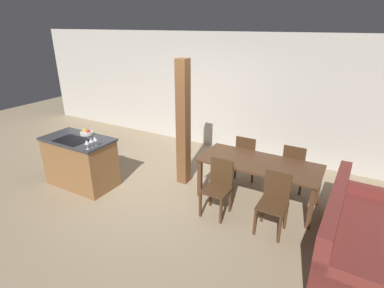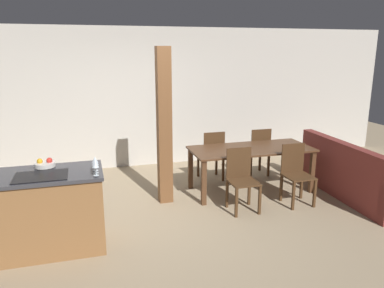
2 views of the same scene
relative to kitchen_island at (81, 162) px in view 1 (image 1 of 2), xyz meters
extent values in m
plane|color=#9E896B|center=(1.36, 0.55, -0.47)|extent=(16.00, 16.00, 0.00)
cube|color=beige|center=(1.36, 3.02, 0.88)|extent=(11.20, 0.08, 2.70)
cube|color=olive|center=(0.00, 0.00, -0.02)|extent=(1.27, 0.68, 0.89)
cube|color=#38383D|center=(0.00, 0.00, 0.44)|extent=(1.31, 0.72, 0.04)
cube|color=black|center=(0.00, -0.12, 0.47)|extent=(0.56, 0.40, 0.01)
cylinder|color=silver|center=(0.02, 0.21, 0.50)|extent=(0.24, 0.24, 0.05)
sphere|color=red|center=(0.07, 0.21, 0.54)|extent=(0.07, 0.07, 0.07)
sphere|color=gold|center=(-0.04, 0.22, 0.54)|extent=(0.07, 0.07, 0.07)
cylinder|color=silver|center=(0.58, -0.28, 0.48)|extent=(0.06, 0.06, 0.00)
cylinder|color=silver|center=(0.58, -0.28, 0.52)|extent=(0.01, 0.01, 0.09)
cone|color=silver|center=(0.58, -0.28, 0.60)|extent=(0.07, 0.07, 0.07)
cylinder|color=silver|center=(0.58, -0.19, 0.48)|extent=(0.06, 0.06, 0.00)
cylinder|color=silver|center=(0.58, -0.19, 0.52)|extent=(0.01, 0.01, 0.09)
cone|color=silver|center=(0.58, -0.19, 0.60)|extent=(0.07, 0.07, 0.07)
cylinder|color=silver|center=(0.58, -0.10, 0.48)|extent=(0.06, 0.06, 0.00)
cylinder|color=silver|center=(0.58, -0.10, 0.52)|extent=(0.01, 0.01, 0.09)
cone|color=silver|center=(0.58, -0.10, 0.60)|extent=(0.07, 0.07, 0.07)
cube|color=#51331E|center=(3.06, 1.09, 0.24)|extent=(1.97, 0.86, 0.03)
cube|color=#51331E|center=(2.14, 0.72, -0.12)|extent=(0.07, 0.07, 0.70)
cube|color=#51331E|center=(3.98, 0.72, -0.12)|extent=(0.07, 0.07, 0.70)
cube|color=#51331E|center=(2.14, 1.45, -0.12)|extent=(0.07, 0.07, 0.70)
cube|color=#51331E|center=(3.98, 1.45, -0.12)|extent=(0.07, 0.07, 0.70)
cube|color=#472D19|center=(2.61, 0.36, -0.03)|extent=(0.40, 0.40, 0.02)
cube|color=#472D19|center=(2.61, 0.55, 0.20)|extent=(0.38, 0.02, 0.45)
cube|color=#472D19|center=(2.44, 0.18, -0.26)|extent=(0.04, 0.04, 0.43)
cube|color=#472D19|center=(2.79, 0.18, -0.26)|extent=(0.04, 0.04, 0.43)
cube|color=#472D19|center=(2.44, 0.54, -0.26)|extent=(0.04, 0.04, 0.43)
cube|color=#472D19|center=(2.79, 0.54, -0.26)|extent=(0.04, 0.04, 0.43)
cube|color=#472D19|center=(3.50, 0.36, -0.03)|extent=(0.40, 0.40, 0.02)
cube|color=#472D19|center=(3.50, 0.55, 0.20)|extent=(0.38, 0.02, 0.45)
cube|color=#472D19|center=(3.33, 0.18, -0.26)|extent=(0.04, 0.04, 0.43)
cube|color=#472D19|center=(3.68, 0.18, -0.26)|extent=(0.04, 0.04, 0.43)
cube|color=#472D19|center=(3.33, 0.54, -0.26)|extent=(0.04, 0.04, 0.43)
cube|color=#472D19|center=(3.68, 0.54, -0.26)|extent=(0.04, 0.04, 0.43)
cube|color=#472D19|center=(2.61, 1.82, -0.03)|extent=(0.40, 0.40, 0.02)
cube|color=#472D19|center=(2.61, 1.63, 0.20)|extent=(0.38, 0.02, 0.45)
cube|color=#472D19|center=(2.79, 1.99, -0.26)|extent=(0.04, 0.04, 0.43)
cube|color=#472D19|center=(2.44, 1.99, -0.26)|extent=(0.04, 0.04, 0.43)
cube|color=#472D19|center=(2.79, 1.64, -0.26)|extent=(0.04, 0.04, 0.43)
cube|color=#472D19|center=(2.44, 1.64, -0.26)|extent=(0.04, 0.04, 0.43)
cube|color=#472D19|center=(3.50, 1.82, -0.03)|extent=(0.40, 0.40, 0.02)
cube|color=#472D19|center=(3.50, 1.63, 0.20)|extent=(0.38, 0.02, 0.45)
cube|color=#472D19|center=(3.68, 1.99, -0.26)|extent=(0.04, 0.04, 0.43)
cube|color=#472D19|center=(3.33, 1.99, -0.26)|extent=(0.04, 0.04, 0.43)
cube|color=#472D19|center=(3.68, 1.64, -0.26)|extent=(0.04, 0.04, 0.43)
cube|color=#472D19|center=(3.33, 1.64, -0.26)|extent=(0.04, 0.04, 0.43)
cube|color=maroon|center=(4.68, 0.39, -0.25)|extent=(1.00, 2.11, 0.45)
cube|color=maroon|center=(4.29, 0.40, 0.20)|extent=(0.22, 2.09, 0.44)
cube|color=maroon|center=(4.71, 1.37, -0.18)|extent=(0.95, 0.17, 0.59)
cube|color=brown|center=(1.62, 1.04, 0.69)|extent=(0.20, 0.20, 2.32)
camera|label=1|loc=(4.30, -3.36, 2.39)|focal=28.00mm
camera|label=2|loc=(0.51, -4.28, 1.80)|focal=35.00mm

